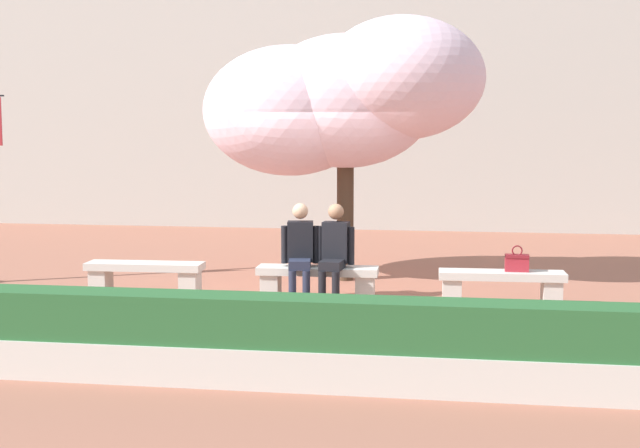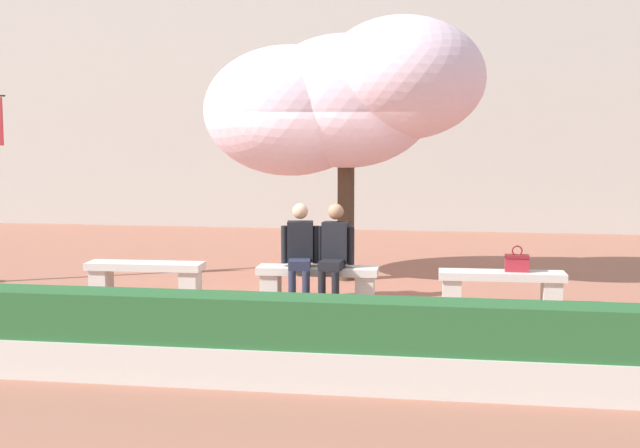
% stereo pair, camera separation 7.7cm
% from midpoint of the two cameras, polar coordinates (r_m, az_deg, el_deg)
% --- Properties ---
extents(ground_plane, '(100.00, 100.00, 0.00)m').
position_cam_midpoint_polar(ground_plane, '(11.90, 0.03, -4.89)').
color(ground_plane, '#9E604C').
extents(building_facade, '(28.00, 4.00, 10.13)m').
position_cam_midpoint_polar(building_facade, '(22.03, 4.49, 13.43)').
color(building_facade, '#B7B2A8').
rests_on(building_facade, ground).
extents(stone_bench_west_end, '(1.62, 0.48, 0.45)m').
position_cam_midpoint_polar(stone_bench_west_end, '(12.46, -10.95, -3.12)').
color(stone_bench_west_end, beige).
rests_on(stone_bench_west_end, ground).
extents(stone_bench_near_west, '(1.62, 0.48, 0.45)m').
position_cam_midpoint_polar(stone_bench_near_west, '(11.85, 0.03, -3.49)').
color(stone_bench_near_west, beige).
rests_on(stone_bench_near_west, ground).
extents(stone_bench_center, '(1.62, 0.48, 0.45)m').
position_cam_midpoint_polar(stone_bench_center, '(11.71, 11.73, -3.74)').
color(stone_bench_center, beige).
rests_on(stone_bench_center, ground).
extents(person_seated_left, '(0.51, 0.72, 1.29)m').
position_cam_midpoint_polar(person_seated_left, '(11.78, -1.10, -1.57)').
color(person_seated_left, black).
rests_on(person_seated_left, ground).
extents(person_seated_right, '(0.51, 0.70, 1.29)m').
position_cam_midpoint_polar(person_seated_right, '(11.70, 1.10, -1.62)').
color(person_seated_right, black).
rests_on(person_seated_right, ground).
extents(handbag, '(0.30, 0.15, 0.34)m').
position_cam_midpoint_polar(handbag, '(11.70, 12.67, -2.37)').
color(handbag, '#A3232D').
rests_on(handbag, stone_bench_center).
extents(cherry_tree_main, '(4.18, 2.57, 3.90)m').
position_cam_midpoint_polar(cherry_tree_main, '(13.27, 1.72, 8.08)').
color(cherry_tree_main, '#473323').
rests_on(cherry_tree_main, ground).
extents(planter_hedge_foreground, '(8.41, 0.50, 0.80)m').
position_cam_midpoint_polar(planter_hedge_foreground, '(8.07, -4.53, -7.47)').
color(planter_hedge_foreground, beige).
rests_on(planter_hedge_foreground, ground).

